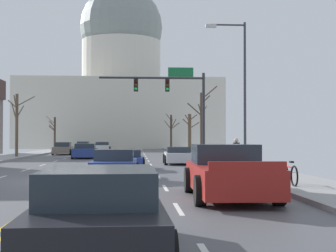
{
  "coord_description": "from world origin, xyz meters",
  "views": [
    {
      "loc": [
        2.41,
        -20.93,
        1.74
      ],
      "look_at": [
        6.01,
        32.86,
        3.04
      ],
      "focal_mm": 54.08,
      "sensor_mm": 36.0,
      "label": 1
    }
  ],
  "objects_px": {
    "sedan_near_00": "(178,156)",
    "street_lamp_right": "(240,82)",
    "sedan_oncoming_03": "(83,146)",
    "pedestrian_00": "(236,152)",
    "signal_gantry": "(174,94)",
    "sedan_oncoming_01": "(63,149)",
    "pickup_truck_near_03": "(228,174)",
    "sedan_near_01": "(126,160)",
    "sedan_near_04": "(100,215)",
    "sedan_oncoming_02": "(102,147)",
    "sedan_near_02": "(115,165)",
    "bicycle_parked": "(290,175)",
    "sedan_oncoming_00": "(85,151)"
  },
  "relations": [
    {
      "from": "pickup_truck_near_03",
      "to": "sedan_near_00",
      "type": "bearing_deg",
      "value": 89.41
    },
    {
      "from": "sedan_oncoming_00",
      "to": "sedan_near_04",
      "type": "bearing_deg",
      "value": -84.17
    },
    {
      "from": "signal_gantry",
      "to": "sedan_oncoming_03",
      "type": "distance_m",
      "value": 40.94
    },
    {
      "from": "sedan_oncoming_00",
      "to": "sedan_oncoming_02",
      "type": "xyz_separation_m",
      "value": [
        0.06,
        22.57,
        -0.01
      ]
    },
    {
      "from": "sedan_oncoming_03",
      "to": "pedestrian_00",
      "type": "distance_m",
      "value": 52.98
    },
    {
      "from": "signal_gantry",
      "to": "sedan_oncoming_01",
      "type": "bearing_deg",
      "value": 122.87
    },
    {
      "from": "pickup_truck_near_03",
      "to": "sedan_oncoming_02",
      "type": "distance_m",
      "value": 52.45
    },
    {
      "from": "sedan_oncoming_02",
      "to": "pedestrian_00",
      "type": "relative_size",
      "value": 2.73
    },
    {
      "from": "signal_gantry",
      "to": "sedan_oncoming_00",
      "type": "xyz_separation_m",
      "value": [
        -7.22,
        6.48,
        -4.44
      ]
    },
    {
      "from": "sedan_oncoming_02",
      "to": "sedan_oncoming_03",
      "type": "height_order",
      "value": "sedan_oncoming_02"
    },
    {
      "from": "signal_gantry",
      "to": "sedan_oncoming_02",
      "type": "relative_size",
      "value": 1.81
    },
    {
      "from": "sedan_near_04",
      "to": "sedan_oncoming_01",
      "type": "relative_size",
      "value": 0.98
    },
    {
      "from": "signal_gantry",
      "to": "sedan_oncoming_00",
      "type": "distance_m",
      "value": 10.67
    },
    {
      "from": "sedan_near_02",
      "to": "sedan_oncoming_02",
      "type": "xyz_separation_m",
      "value": [
        -3.36,
        45.19,
        -0.01
      ]
    },
    {
      "from": "sedan_near_02",
      "to": "bicycle_parked",
      "type": "distance_m",
      "value": 7.55
    },
    {
      "from": "sedan_near_01",
      "to": "sedan_near_02",
      "type": "height_order",
      "value": "sedan_near_02"
    },
    {
      "from": "signal_gantry",
      "to": "pickup_truck_near_03",
      "type": "distance_m",
      "value": 23.35
    },
    {
      "from": "sedan_near_04",
      "to": "sedan_oncoming_00",
      "type": "relative_size",
      "value": 1.04
    },
    {
      "from": "sedan_near_00",
      "to": "sedan_near_04",
      "type": "relative_size",
      "value": 0.95
    },
    {
      "from": "sedan_oncoming_00",
      "to": "sedan_oncoming_03",
      "type": "distance_m",
      "value": 32.96
    },
    {
      "from": "signal_gantry",
      "to": "pedestrian_00",
      "type": "xyz_separation_m",
      "value": [
        2.21,
        -12.12,
        -4.01
      ]
    },
    {
      "from": "sedan_near_00",
      "to": "sedan_oncoming_01",
      "type": "distance_m",
      "value": 22.47
    },
    {
      "from": "sedan_near_00",
      "to": "sedan_near_01",
      "type": "bearing_deg",
      "value": -120.47
    },
    {
      "from": "sedan_near_02",
      "to": "sedan_oncoming_03",
      "type": "relative_size",
      "value": 1.0
    },
    {
      "from": "pickup_truck_near_03",
      "to": "sedan_oncoming_03",
      "type": "height_order",
      "value": "pickup_truck_near_03"
    },
    {
      "from": "signal_gantry",
      "to": "pedestrian_00",
      "type": "height_order",
      "value": "signal_gantry"
    },
    {
      "from": "street_lamp_right",
      "to": "sedan_near_04",
      "type": "xyz_separation_m",
      "value": [
        -6.01,
        -18.66,
        -4.08
      ]
    },
    {
      "from": "sedan_near_01",
      "to": "sedan_oncoming_00",
      "type": "distance_m",
      "value": 16.36
    },
    {
      "from": "signal_gantry",
      "to": "sedan_near_01",
      "type": "height_order",
      "value": "signal_gantry"
    },
    {
      "from": "signal_gantry",
      "to": "sedan_near_04",
      "type": "relative_size",
      "value": 1.72
    },
    {
      "from": "pickup_truck_near_03",
      "to": "sedan_near_02",
      "type": "bearing_deg",
      "value": 117.65
    },
    {
      "from": "street_lamp_right",
      "to": "pickup_truck_near_03",
      "type": "xyz_separation_m",
      "value": [
        -2.77,
        -11.47,
        -3.99
      ]
    },
    {
      "from": "pickup_truck_near_03",
      "to": "bicycle_parked",
      "type": "relative_size",
      "value": 3.12
    },
    {
      "from": "sedan_oncoming_01",
      "to": "sedan_oncoming_02",
      "type": "distance_m",
      "value": 13.26
    },
    {
      "from": "sedan_oncoming_00",
      "to": "sedan_oncoming_03",
      "type": "height_order",
      "value": "sedan_oncoming_00"
    },
    {
      "from": "sedan_near_00",
      "to": "sedan_near_02",
      "type": "height_order",
      "value": "sedan_near_02"
    },
    {
      "from": "street_lamp_right",
      "to": "pickup_truck_near_03",
      "type": "bearing_deg",
      "value": -103.57
    },
    {
      "from": "sedan_near_01",
      "to": "pickup_truck_near_03",
      "type": "bearing_deg",
      "value": -76.75
    },
    {
      "from": "signal_gantry",
      "to": "sedan_oncoming_01",
      "type": "relative_size",
      "value": 1.69
    },
    {
      "from": "street_lamp_right",
      "to": "bicycle_parked",
      "type": "distance_m",
      "value": 9.97
    },
    {
      "from": "sedan_near_00",
      "to": "sedan_near_04",
      "type": "xyz_separation_m",
      "value": [
        -3.44,
        -26.44,
        0.07
      ]
    },
    {
      "from": "sedan_near_04",
      "to": "sedan_oncoming_02",
      "type": "relative_size",
      "value": 1.05
    },
    {
      "from": "sedan_near_00",
      "to": "street_lamp_right",
      "type": "bearing_deg",
      "value": -71.71
    },
    {
      "from": "sedan_near_01",
      "to": "sedan_oncoming_01",
      "type": "distance_m",
      "value": 26.6
    },
    {
      "from": "sedan_near_02",
      "to": "pickup_truck_near_03",
      "type": "xyz_separation_m",
      "value": [
        3.56,
        -6.8,
        0.12
      ]
    },
    {
      "from": "sedan_oncoming_03",
      "to": "pedestrian_00",
      "type": "xyz_separation_m",
      "value": [
        12.93,
        -51.38,
        0.44
      ]
    },
    {
      "from": "pickup_truck_near_03",
      "to": "sedan_oncoming_00",
      "type": "bearing_deg",
      "value": 103.34
    },
    {
      "from": "sedan_near_00",
      "to": "sedan_near_01",
      "type": "relative_size",
      "value": 0.95
    },
    {
      "from": "sedan_near_01",
      "to": "bicycle_parked",
      "type": "height_order",
      "value": "sedan_near_01"
    },
    {
      "from": "sedan_oncoming_03",
      "to": "signal_gantry",
      "type": "bearing_deg",
      "value": -74.72
    }
  ]
}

